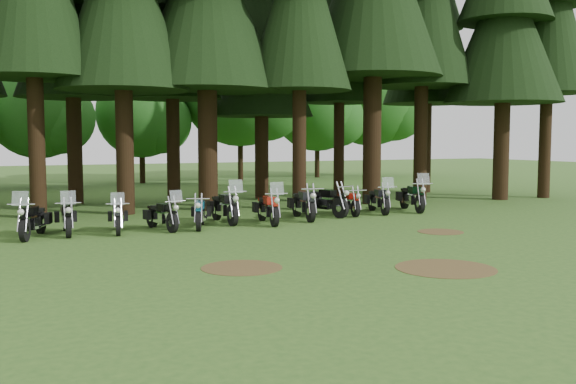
% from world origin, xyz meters
% --- Properties ---
extents(ground, '(120.00, 120.00, 0.00)m').
position_xyz_m(ground, '(0.00, 0.00, 0.00)').
color(ground, '#30551E').
rests_on(ground, ground).
extents(pine_back_4, '(4.94, 4.94, 13.78)m').
position_xyz_m(pine_back_4, '(4.04, 13.25, 8.25)').
color(pine_back_4, black).
rests_on(pine_back_4, ground).
extents(pine_back_6, '(4.59, 4.59, 16.58)m').
position_xyz_m(pine_back_6, '(13.36, 12.79, 9.93)').
color(pine_back_6, black).
rests_on(pine_back_6, ground).
extents(decid_3, '(6.12, 5.95, 7.65)m').
position_xyz_m(decid_3, '(-4.71, 25.13, 4.51)').
color(decid_3, black).
rests_on(decid_3, ground).
extents(decid_4, '(5.93, 5.76, 7.41)m').
position_xyz_m(decid_4, '(1.58, 26.32, 4.37)').
color(decid_4, black).
rests_on(decid_4, ground).
extents(decid_5, '(8.45, 8.21, 10.56)m').
position_xyz_m(decid_5, '(8.29, 25.71, 6.23)').
color(decid_5, black).
rests_on(decid_5, ground).
extents(decid_6, '(7.06, 6.86, 8.82)m').
position_xyz_m(decid_6, '(14.85, 27.01, 5.20)').
color(decid_6, black).
rests_on(decid_6, ground).
extents(decid_7, '(8.44, 8.20, 10.55)m').
position_xyz_m(decid_7, '(19.46, 26.83, 6.22)').
color(decid_7, black).
rests_on(decid_7, ground).
extents(dirt_patch_0, '(1.80, 1.80, 0.01)m').
position_xyz_m(dirt_patch_0, '(-3.00, -2.00, 0.01)').
color(dirt_patch_0, '#4C3D1E').
rests_on(dirt_patch_0, ground).
extents(dirt_patch_1, '(1.40, 1.40, 0.01)m').
position_xyz_m(dirt_patch_1, '(4.50, 0.50, 0.01)').
color(dirt_patch_1, '#4C3D1E').
rests_on(dirt_patch_1, ground).
extents(dirt_patch_2, '(2.20, 2.20, 0.01)m').
position_xyz_m(dirt_patch_2, '(1.00, -4.00, 0.01)').
color(dirt_patch_2, '#4C3D1E').
rests_on(dirt_patch_2, ground).
extents(motorcycle_0, '(1.04, 2.23, 1.43)m').
position_xyz_m(motorcycle_0, '(-6.82, 4.65, 0.48)').
color(motorcycle_0, black).
rests_on(motorcycle_0, ground).
extents(motorcycle_1, '(0.45, 2.20, 1.38)m').
position_xyz_m(motorcycle_1, '(-5.86, 4.89, 0.46)').
color(motorcycle_1, black).
rests_on(motorcycle_1, ground).
extents(motorcycle_2, '(0.63, 2.07, 1.30)m').
position_xyz_m(motorcycle_2, '(-4.41, 4.62, 0.44)').
color(motorcycle_2, black).
rests_on(motorcycle_2, ground).
extents(motorcycle_3, '(0.65, 2.09, 1.31)m').
position_xyz_m(motorcycle_3, '(-3.07, 4.57, 0.44)').
color(motorcycle_3, black).
rests_on(motorcycle_3, ground).
extents(motorcycle_4, '(0.91, 2.06, 0.88)m').
position_xyz_m(motorcycle_4, '(-1.85, 4.53, 0.45)').
color(motorcycle_4, black).
rests_on(motorcycle_4, ground).
extents(motorcycle_5, '(0.46, 2.44, 1.54)m').
position_xyz_m(motorcycle_5, '(-0.74, 5.34, 0.51)').
color(motorcycle_5, black).
rests_on(motorcycle_5, ground).
extents(motorcycle_6, '(0.64, 2.35, 1.47)m').
position_xyz_m(motorcycle_6, '(0.52, 4.53, 0.49)').
color(motorcycle_6, black).
rests_on(motorcycle_6, ground).
extents(motorcycle_7, '(0.60, 2.43, 0.99)m').
position_xyz_m(motorcycle_7, '(2.13, 5.09, 0.51)').
color(motorcycle_7, black).
rests_on(motorcycle_7, ground).
extents(motorcycle_8, '(0.77, 2.38, 0.99)m').
position_xyz_m(motorcycle_8, '(3.25, 5.63, 0.50)').
color(motorcycle_8, black).
rests_on(motorcycle_8, ground).
extents(motorcycle_9, '(0.47, 2.08, 0.85)m').
position_xyz_m(motorcycle_9, '(4.26, 5.58, 0.43)').
color(motorcycle_9, black).
rests_on(motorcycle_9, ground).
extents(motorcycle_10, '(0.89, 2.28, 1.44)m').
position_xyz_m(motorcycle_10, '(5.62, 5.58, 0.48)').
color(motorcycle_10, black).
rests_on(motorcycle_10, ground).
extents(motorcycle_11, '(0.98, 2.46, 1.56)m').
position_xyz_m(motorcycle_11, '(7.21, 5.60, 0.52)').
color(motorcycle_11, black).
rests_on(motorcycle_11, ground).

